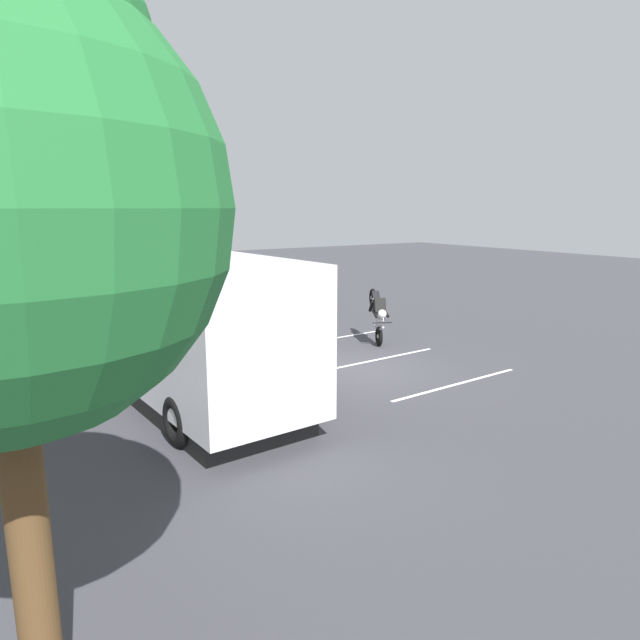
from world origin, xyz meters
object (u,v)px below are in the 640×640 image
at_px(parked_motorcycle_silver, 304,381).
at_px(stunt_motorcycle, 378,312).
at_px(spectator_far_right, 236,319).
at_px(spectator_centre, 268,328).
at_px(spectator_left, 287,335).
at_px(tour_bus, 163,319).
at_px(spectator_far_left, 311,344).
at_px(spectator_right, 246,325).
at_px(flagpole, 90,240).

bearing_deg(parked_motorcycle_silver, stunt_motorcycle, -55.12).
height_order(spectator_far_right, stunt_motorcycle, stunt_motorcycle).
height_order(spectator_centre, parked_motorcycle_silver, spectator_centre).
bearing_deg(stunt_motorcycle, spectator_left, 107.23).
relative_size(spectator_left, stunt_motorcycle, 0.94).
relative_size(tour_bus, parked_motorcycle_silver, 4.98).
relative_size(tour_bus, spectator_far_left, 6.13).
height_order(tour_bus, parked_motorcycle_silver, tour_bus).
height_order(tour_bus, stunt_motorcycle, tour_bus).
bearing_deg(spectator_right, spectator_left, -168.68).
relative_size(spectator_centre, spectator_far_right, 1.02).
distance_m(spectator_right, flagpole, 7.78).
bearing_deg(spectator_right, spectator_far_right, -6.80).
bearing_deg(spectator_far_right, spectator_far_left, -175.37).
relative_size(parked_motorcycle_silver, flagpole, 0.33).
distance_m(spectator_centre, spectator_right, 0.84).
bearing_deg(spectator_left, spectator_far_right, 5.43).
relative_size(spectator_left, spectator_far_right, 0.98).
relative_size(spectator_centre, spectator_right, 1.04).
xyz_separation_m(tour_bus, spectator_centre, (0.15, -2.88, -0.58)).
bearing_deg(spectator_far_left, spectator_left, 2.70).
bearing_deg(spectator_centre, spectator_right, 19.47).
bearing_deg(flagpole, spectator_left, -161.97).
bearing_deg(spectator_far_left, parked_motorcycle_silver, 141.04).
bearing_deg(spectator_far_left, stunt_motorcycle, -59.83).
bearing_deg(spectator_centre, flagpole, 19.57).
bearing_deg(tour_bus, spectator_left, -104.48).
relative_size(spectator_far_left, flagpole, 0.27).
bearing_deg(parked_motorcycle_silver, spectator_centre, -13.75).
distance_m(tour_bus, spectator_left, 3.10).
bearing_deg(spectator_right, tour_bus, 109.87).
bearing_deg(spectator_far_right, stunt_motorcycle, -107.19).
bearing_deg(spectator_far_right, tour_bus, 123.32).
xyz_separation_m(spectator_left, stunt_motorcycle, (1.23, -3.97, 0.02)).
bearing_deg(spectator_far_left, spectator_far_right, 4.63).
xyz_separation_m(tour_bus, spectator_left, (-0.76, -2.94, -0.63)).
bearing_deg(parked_motorcycle_silver, tour_bus, 37.01).
distance_m(spectator_far_left, stunt_motorcycle, 4.53).
height_order(spectator_centre, flagpole, flagpole).
distance_m(spectator_right, stunt_motorcycle, 4.33).
bearing_deg(tour_bus, spectator_centre, -87.08).
distance_m(spectator_left, flagpole, 9.45).
height_order(spectator_centre, stunt_motorcycle, stunt_motorcycle).
xyz_separation_m(parked_motorcycle_silver, flagpole, (10.85, 2.06, 2.62)).
xyz_separation_m(spectator_centre, spectator_far_right, (1.63, 0.18, -0.03)).
xyz_separation_m(spectator_left, spectator_centre, (0.91, 0.06, 0.05)).
xyz_separation_m(spectator_left, flagpole, (8.77, 2.85, 2.09)).
bearing_deg(spectator_right, flagpole, 19.58).
height_order(spectator_left, spectator_far_right, spectator_far_right).
distance_m(spectator_centre, flagpole, 8.59).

